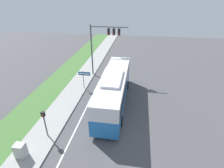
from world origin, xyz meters
name	(u,v)px	position (x,y,z in m)	size (l,w,h in m)	color
ground_plane	(115,129)	(0.00, 0.00, 0.00)	(80.00, 80.00, 0.00)	#4C4C4F
sidewalk	(52,122)	(-6.20, 0.00, 0.06)	(2.80, 80.00, 0.12)	#9E9E99
grass_verge	(22,119)	(-9.40, 0.00, 0.05)	(3.60, 80.00, 0.10)	#477538
lane_divider_near	(78,125)	(-3.60, 0.00, 0.00)	(0.14, 30.00, 0.01)	silver
bus	(114,88)	(-0.72, 4.26, 2.01)	(2.67, 11.95, 3.68)	#236BB7
signal_gantry	(103,40)	(-3.39, 11.49, 5.34)	(5.23, 0.41, 7.40)	#4C4C51
pedestrian_signal	(44,120)	(-5.73, -1.82, 1.83)	(0.28, 0.34, 2.65)	#4C4C51
street_sign	(84,76)	(-5.01, 7.02, 1.78)	(1.55, 0.08, 2.44)	#4C4C51
utility_cabinet	(20,151)	(-6.57, -4.21, 0.73)	(0.78, 0.63, 1.22)	#A8A8A3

